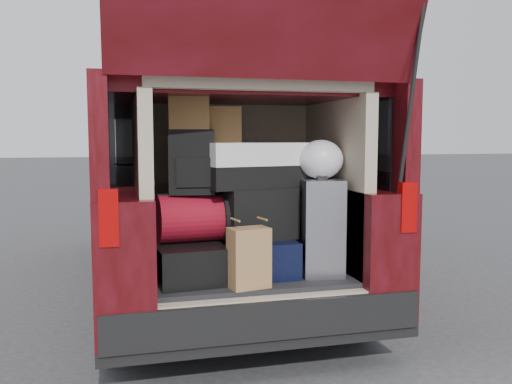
% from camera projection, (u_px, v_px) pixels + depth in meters
% --- Properties ---
extents(ground, '(80.00, 80.00, 0.00)m').
position_uv_depth(ground, '(254.00, 364.00, 3.43)').
color(ground, '#333335').
rests_on(ground, ground).
extents(minivan, '(1.90, 5.35, 2.77)m').
position_uv_depth(minivan, '(206.00, 193.00, 5.13)').
color(minivan, black).
rests_on(minivan, ground).
extents(load_floor, '(1.24, 1.05, 0.55)m').
position_uv_depth(load_floor, '(244.00, 309.00, 3.67)').
color(load_floor, black).
rests_on(load_floor, ground).
extents(black_hardshell, '(0.47, 0.61, 0.23)m').
position_uv_depth(black_hardshell, '(187.00, 261.00, 3.39)').
color(black_hardshell, black).
rests_on(black_hardshell, load_floor).
extents(navy_hardshell, '(0.44, 0.53, 0.23)m').
position_uv_depth(navy_hardshell, '(257.00, 255.00, 3.54)').
color(navy_hardshell, black).
rests_on(navy_hardshell, load_floor).
extents(silver_roller, '(0.31, 0.44, 0.62)m').
position_uv_depth(silver_roller, '(319.00, 226.00, 3.55)').
color(silver_roller, silver).
rests_on(silver_roller, load_floor).
extents(kraft_bag, '(0.26, 0.19, 0.36)m').
position_uv_depth(kraft_bag, '(249.00, 258.00, 3.19)').
color(kraft_bag, '#9D7047').
rests_on(kraft_bag, load_floor).
extents(red_duffel, '(0.49, 0.35, 0.30)m').
position_uv_depth(red_duffel, '(194.00, 217.00, 3.42)').
color(red_duffel, maroon).
rests_on(red_duffel, black_hardshell).
extents(black_soft_case, '(0.50, 0.35, 0.33)m').
position_uv_depth(black_soft_case, '(259.00, 213.00, 3.49)').
color(black_soft_case, black).
rests_on(black_soft_case, navy_hardshell).
extents(backpack, '(0.30, 0.21, 0.40)m').
position_uv_depth(backpack, '(192.00, 162.00, 3.36)').
color(backpack, black).
rests_on(backpack, red_duffel).
extents(twotone_duffel, '(0.70, 0.46, 0.29)m').
position_uv_depth(twotone_duffel, '(253.00, 165.00, 3.50)').
color(twotone_duffel, white).
rests_on(twotone_duffel, black_soft_case).
extents(grocery_sack_lower, '(0.27, 0.24, 0.22)m').
position_uv_depth(grocery_sack_lower, '(189.00, 111.00, 3.34)').
color(grocery_sack_lower, olive).
rests_on(grocery_sack_lower, backpack).
extents(grocery_sack_upper, '(0.24, 0.20, 0.23)m').
position_uv_depth(grocery_sack_upper, '(222.00, 125.00, 3.48)').
color(grocery_sack_upper, olive).
rests_on(grocery_sack_upper, twotone_duffel).
extents(plastic_bag_right, '(0.32, 0.30, 0.25)m').
position_uv_depth(plastic_bag_right, '(321.00, 159.00, 3.49)').
color(plastic_bag_right, silver).
rests_on(plastic_bag_right, silver_roller).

